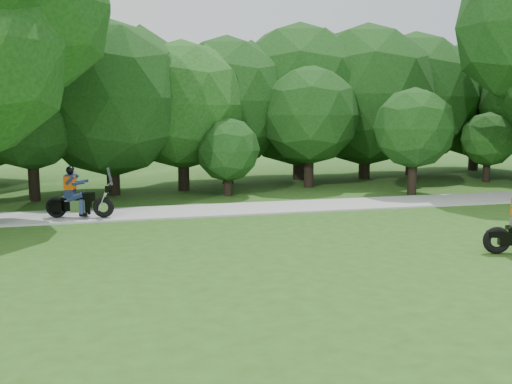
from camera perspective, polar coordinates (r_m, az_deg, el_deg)
name	(u,v)px	position (r m, az deg, el deg)	size (l,w,h in m)	color
ground	(432,271)	(12.58, 17.17, -7.52)	(100.00, 100.00, 0.00)	#2E4C15
walkway	(306,206)	(19.67, 5.05, -1.41)	(60.00, 2.20, 0.06)	#ABABA6
tree_line	(271,101)	(25.89, 1.53, 9.05)	(39.41, 12.52, 7.75)	black
touring_motorcycle	(75,199)	(18.12, -17.62, -0.68)	(2.06, 0.95, 1.58)	black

